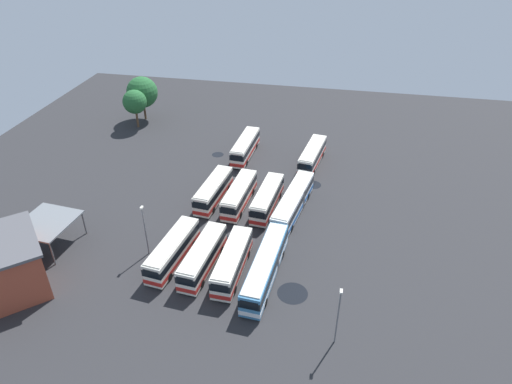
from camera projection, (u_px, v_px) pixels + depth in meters
ground_plane at (254, 206)px, 68.84m from camera, size 106.95×106.95×0.00m
bus_row0_slot0 at (245, 147)px, 81.35m from camera, size 11.04×3.12×3.40m
bus_row0_slot3 at (312, 155)px, 78.61m from camera, size 11.03×4.04×3.40m
bus_row1_slot0 at (214, 190)px, 69.13m from camera, size 10.57×3.56×3.40m
bus_row1_slot1 at (239, 195)px, 68.11m from camera, size 10.63×3.32×3.40m
bus_row1_slot2 at (267, 199)px, 67.23m from camera, size 10.57×3.44×3.40m
bus_row1_slot3 at (293, 202)px, 66.40m from camera, size 14.26×4.73×3.40m
bus_row2_slot0 at (173, 250)px, 57.31m from camera, size 10.91×3.83×3.40m
bus_row2_slot1 at (203, 256)px, 56.28m from camera, size 10.70×3.49×3.40m
bus_row2_slot2 at (232, 262)px, 55.48m from camera, size 10.65×2.83×3.40m
bus_row2_slot3 at (266, 266)px, 54.74m from camera, size 14.19×3.55×3.40m
depot_building at (0, 267)px, 52.42m from camera, size 13.33×13.29×6.66m
maintenance_shelter at (46, 223)px, 59.30m from camera, size 7.86×7.26×3.71m
lamp_post_near_entrance at (145, 228)px, 57.35m from camera, size 0.56×0.28×7.34m
lamp_post_mid_lot at (338, 314)px, 45.46m from camera, size 0.56×0.28×7.30m
tree_northeast at (135, 102)px, 90.05m from camera, size 4.71×4.71×7.71m
tree_north_edge at (142, 92)px, 93.12m from camera, size 6.28×6.28×9.00m
puddle_between_rows at (313, 185)px, 73.93m from camera, size 2.63×2.63×0.01m
puddle_centre_drain at (229, 240)px, 61.90m from camera, size 1.97×1.97×0.01m
puddle_near_shelter at (218, 155)px, 82.70m from camera, size 2.11×2.11×0.01m
puddle_back_corner at (293, 293)px, 53.49m from camera, size 3.61×3.61×0.01m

